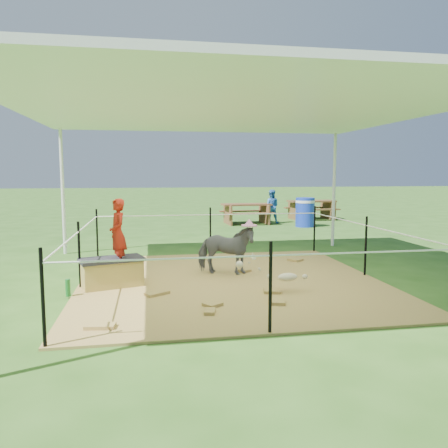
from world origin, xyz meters
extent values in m
plane|color=#2D5919|center=(0.00, 0.00, 0.00)|extent=(90.00, 90.00, 0.00)
cube|color=brown|center=(0.00, 0.00, 0.01)|extent=(4.60, 4.60, 0.03)
cylinder|color=silver|center=(-3.00, 3.00, 1.30)|extent=(0.07, 0.07, 2.60)
cylinder|color=silver|center=(3.00, 3.00, 1.30)|extent=(0.07, 0.07, 2.60)
cube|color=white|center=(0.00, 0.00, 2.64)|extent=(6.30, 6.30, 0.08)
cube|color=white|center=(0.00, 0.00, 2.79)|extent=(3.30, 3.30, 0.22)
cylinder|color=black|center=(-2.25, 2.25, 0.50)|extent=(0.04, 0.04, 1.00)
cylinder|color=black|center=(0.00, 2.25, 0.50)|extent=(0.04, 0.04, 1.00)
cylinder|color=black|center=(2.25, 2.25, 0.50)|extent=(0.04, 0.04, 1.00)
cylinder|color=black|center=(-2.25, 0.00, 0.50)|extent=(0.04, 0.04, 1.00)
cylinder|color=black|center=(2.25, 0.00, 0.50)|extent=(0.04, 0.04, 1.00)
cylinder|color=black|center=(-2.25, -2.25, 0.50)|extent=(0.04, 0.04, 1.00)
cylinder|color=black|center=(0.00, -2.25, 0.50)|extent=(0.04, 0.04, 1.00)
cylinder|color=white|center=(0.00, 2.25, 0.85)|extent=(4.50, 0.02, 0.02)
cylinder|color=white|center=(0.00, -2.25, 0.85)|extent=(4.50, 0.02, 0.02)
cylinder|color=white|center=(2.25, 0.00, 0.85)|extent=(0.02, 4.50, 0.02)
cylinder|color=white|center=(-2.25, 0.00, 0.85)|extent=(0.02, 4.50, 0.02)
cube|color=#A5853C|center=(-1.79, -0.03, 0.22)|extent=(0.94, 0.66, 0.38)
cube|color=black|center=(-1.79, -0.03, 0.43)|extent=(1.01, 0.72, 0.05)
imported|color=#AC1E10|center=(-1.69, -0.03, 0.92)|extent=(0.34, 0.43, 1.02)
cylinder|color=#166624|center=(-2.34, -0.48, 0.15)|extent=(0.08, 0.08, 0.24)
imported|color=#4D4D52|center=(0.00, 0.44, 0.44)|extent=(1.07, 0.75, 0.82)
cylinder|color=pink|center=(0.00, 0.44, 0.91)|extent=(0.26, 0.26, 0.12)
cylinder|color=#1835B6|center=(3.65, 6.61, 0.46)|extent=(0.63, 0.63, 0.92)
cube|color=brown|center=(1.98, 7.70, 0.34)|extent=(1.67, 1.24, 0.68)
cube|color=#52351C|center=(4.64, 8.63, 0.35)|extent=(1.75, 1.31, 0.70)
imported|color=#377ACF|center=(2.85, 7.72, 0.57)|extent=(0.66, 0.57, 1.14)
camera|label=1|loc=(-1.23, -6.54, 1.70)|focal=35.00mm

